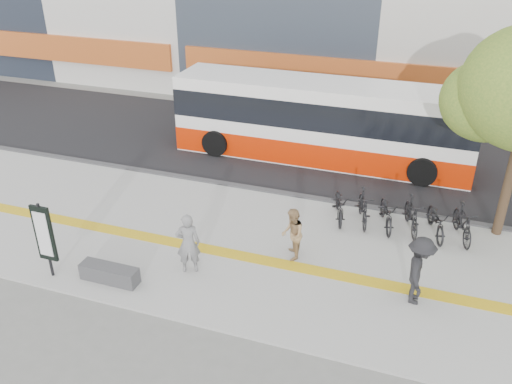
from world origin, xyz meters
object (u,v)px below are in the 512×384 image
(bench, at_px, (110,274))
(seated_woman, at_px, (188,243))
(bus, at_px, (321,123))
(pedestrian_dark, at_px, (419,271))
(signboard, at_px, (44,235))
(pedestrian_tan, at_px, (292,234))

(bench, relative_size, seated_woman, 0.91)
(bus, relative_size, seated_woman, 6.47)
(bus, xyz_separation_m, seated_woman, (-1.60, -8.60, -0.53))
(bus, bearing_deg, pedestrian_dark, -61.56)
(bench, bearing_deg, signboard, -169.19)
(signboard, distance_m, seated_woman, 3.70)
(pedestrian_tan, height_order, pedestrian_dark, pedestrian_dark)
(pedestrian_tan, bearing_deg, bench, -76.13)
(bench, distance_m, signboard, 1.94)
(pedestrian_dark, bearing_deg, seated_woman, 94.72)
(seated_woman, bearing_deg, bus, -125.42)
(seated_woman, height_order, pedestrian_tan, seated_woman)
(signboard, bearing_deg, pedestrian_dark, 12.76)
(seated_woman, xyz_separation_m, pedestrian_dark, (5.88, 0.70, 0.04))
(bus, height_order, pedestrian_tan, bus)
(signboard, bearing_deg, bench, 10.81)
(bench, height_order, pedestrian_dark, pedestrian_dark)
(bench, height_order, seated_woman, seated_woman)
(signboard, distance_m, pedestrian_tan, 6.55)
(signboard, xyz_separation_m, bus, (5.00, 10.01, 0.12))
(bus, xyz_separation_m, pedestrian_tan, (0.85, -7.10, -0.64))
(seated_woman, distance_m, pedestrian_dark, 5.92)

